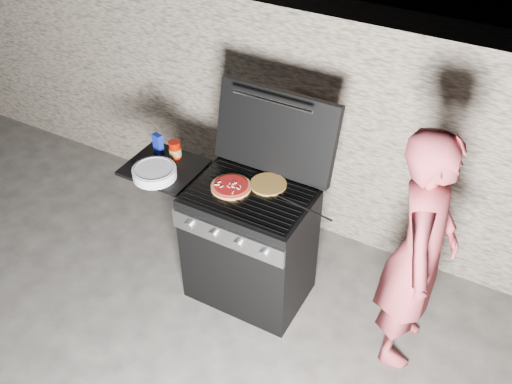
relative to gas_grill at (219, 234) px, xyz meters
The scene contains 10 objects.
ground 0.52m from the gas_grill, ahead, with size 50.00×50.00×0.00m, color #383532.
stone_wall 1.17m from the gas_grill, 76.61° to the left, with size 8.00×0.35×1.80m, color tan.
gas_grill is the anchor object (origin of this frame).
pizza_topped 0.48m from the gas_grill, ahead, with size 0.26×0.26×0.03m, color #B39142, non-canonical shape.
pizza_plain 0.58m from the gas_grill, 24.94° to the left, with size 0.24×0.24×0.01m, color gold.
sauce_jar 0.67m from the gas_grill, 162.99° to the left, with size 0.08×0.08×0.13m, color #830B00.
blue_carton 0.76m from the gas_grill, 168.55° to the left, with size 0.07×0.04×0.15m, color navy.
plate_stack 0.64m from the gas_grill, 161.89° to the right, with size 0.29×0.29×0.07m, color white.
person 1.40m from the gas_grill, ahead, with size 0.61×0.40×1.68m, color #AD3C45.
tongs 0.81m from the gas_grill, ahead, with size 0.01×0.01×0.45m, color black.
Camera 1 is at (1.40, -2.46, 3.21)m, focal length 40.00 mm.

